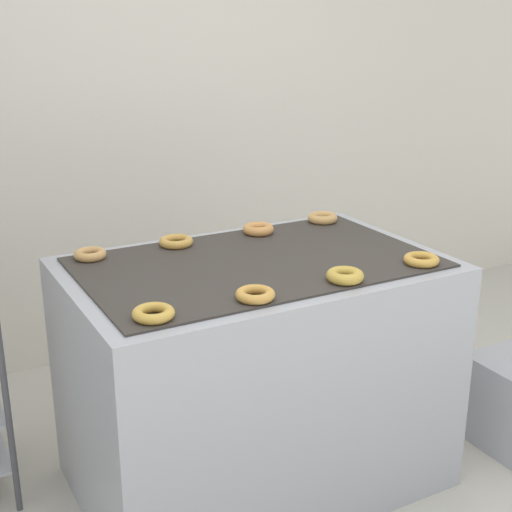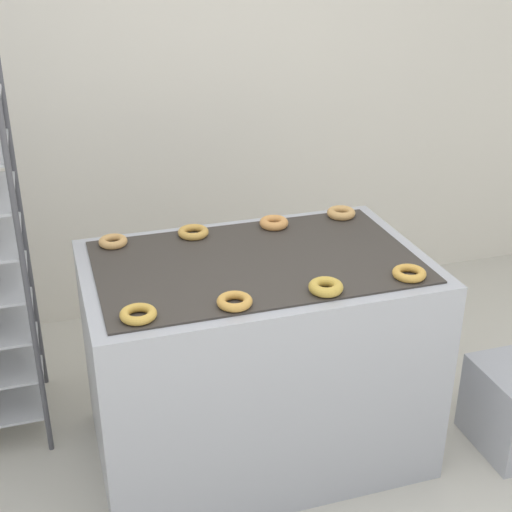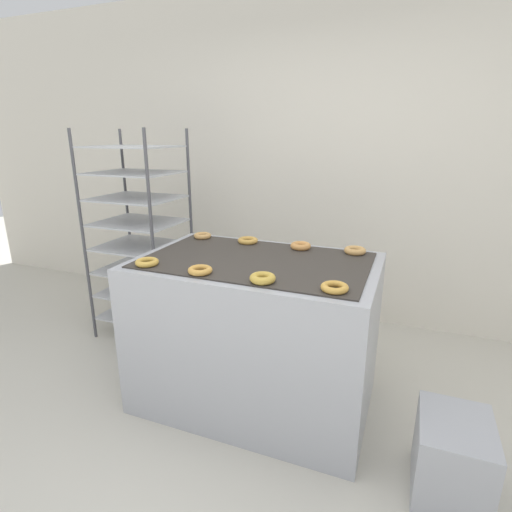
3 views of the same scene
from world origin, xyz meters
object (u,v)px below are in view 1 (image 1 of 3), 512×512
Objects in this scene: donut_near_right at (421,260)px; fryer_machine at (256,374)px; donut_near_left at (153,313)px; donut_far_midleft at (176,241)px; donut_near_midleft at (255,294)px; donut_far_midright at (258,229)px; donut_far_right at (323,218)px; donut_near_midright at (345,276)px; donut_far_left at (90,254)px.

fryer_machine is at bearing 148.54° from donut_near_right.
donut_near_left and donut_far_midleft have the same top height.
donut_near_left is at bearing -117.89° from donut_far_midleft.
fryer_machine is at bearing 60.94° from donut_near_midleft.
donut_far_midright is at bearing 59.83° from fryer_machine.
fryer_machine is 10.78× the size of donut_far_midright.
donut_near_left is at bearing -147.95° from donut_far_right.
donut_far_midright is at bearing 88.63° from donut_near_midright.
donut_near_midright is 0.75m from donut_far_right.
donut_near_left and donut_far_left have the same top height.
donut_near_midright is 0.35m from donut_near_right.
fryer_machine is 11.51× the size of donut_far_left.
donut_near_midright is 1.07× the size of donut_far_left.
donut_near_left is 1.00× the size of donut_far_midright.
donut_near_left is 0.99× the size of donut_far_right.
donut_near_midleft is 0.74m from donut_far_left.
donut_near_midright is (0.35, -0.00, 0.00)m from donut_near_midleft.
donut_near_left is 0.34m from donut_near_midleft.
donut_far_midright reaches higher than fryer_machine.
donut_near_midright and donut_far_midright have the same top height.
donut_near_right is (0.70, 0.01, -0.00)m from donut_near_midleft.
donut_near_midleft is 0.96× the size of donut_far_midleft.
donut_near_midleft is at bearing -1.89° from donut_near_left.
donut_near_right is at bearing -31.45° from donut_far_left.
donut_near_midright is at bearing -117.86° from donut_far_right.
donut_near_right is 1.22m from donut_far_left.
donut_far_left is 0.71m from donut_far_midright.
donut_far_left is (-1.04, 0.64, 0.00)m from donut_near_right.
donut_far_midright reaches higher than donut_far_left.
donut_far_midleft is 0.70m from donut_far_right.
donut_far_midright is (0.71, -0.01, 0.00)m from donut_far_left.
donut_near_left is 0.72m from donut_far_midleft.
donut_far_right is at bearing 43.44° from donut_near_midleft.
donut_near_midright is 0.96× the size of donut_far_midleft.
donut_far_right is (-0.00, 0.65, 0.00)m from donut_near_right.
donut_far_right is at bearing 90.06° from donut_near_right.
donut_far_right is (0.35, 0.66, -0.00)m from donut_near_midright.
donut_far_left is at bearing 90.55° from donut_near_left.
donut_far_midright is (0.36, 0.64, 0.00)m from donut_near_midleft.
donut_near_midright is 1.00× the size of donut_far_midright.
donut_far_right is at bearing 32.77° from fryer_machine.
donut_far_right reaches higher than donut_near_midleft.
donut_near_midleft is 0.96m from donut_far_right.
fryer_machine is 0.60m from donut_far_midright.
donut_near_right is 0.99× the size of donut_far_right.
donut_far_midleft is at bearing -179.09° from donut_far_right.
donut_near_left is at bearing -179.84° from donut_near_right.
donut_near_midleft is 0.98× the size of donut_far_right.
donut_near_right is at bearing -42.23° from donut_far_midleft.
donut_near_left and donut_near_midleft have the same top height.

